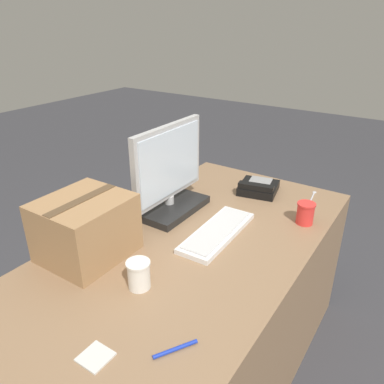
% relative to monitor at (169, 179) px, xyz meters
% --- Properties ---
extents(ground_plane, '(12.00, 12.00, 0.00)m').
position_rel_monitor_xyz_m(ground_plane, '(-0.24, -0.25, -0.92)').
color(ground_plane, '#38383D').
extents(office_desk, '(1.80, 0.90, 0.76)m').
position_rel_monitor_xyz_m(office_desk, '(-0.24, -0.25, -0.54)').
color(office_desk, '#8C6B4C').
rests_on(office_desk, ground_plane).
extents(monitor, '(0.48, 0.24, 0.42)m').
position_rel_monitor_xyz_m(monitor, '(0.00, 0.00, 0.00)').
color(monitor, black).
rests_on(monitor, office_desk).
extents(keyboard, '(0.45, 0.17, 0.03)m').
position_rel_monitor_xyz_m(keyboard, '(-0.07, -0.31, -0.15)').
color(keyboard, silver).
rests_on(keyboard, office_desk).
extents(desk_phone, '(0.24, 0.23, 0.07)m').
position_rel_monitor_xyz_m(desk_phone, '(0.43, -0.27, -0.14)').
color(desk_phone, black).
rests_on(desk_phone, office_desk).
extents(paper_cup_left, '(0.08, 0.08, 0.10)m').
position_rel_monitor_xyz_m(paper_cup_left, '(-0.52, -0.26, -0.11)').
color(paper_cup_left, white).
rests_on(paper_cup_left, office_desk).
extents(paper_cup_right, '(0.08, 0.08, 0.10)m').
position_rel_monitor_xyz_m(paper_cup_right, '(0.24, -0.59, -0.11)').
color(paper_cup_right, red).
rests_on(paper_cup_right, office_desk).
extents(spoon, '(0.14, 0.03, 0.00)m').
position_rel_monitor_xyz_m(spoon, '(0.55, -0.53, -0.16)').
color(spoon, silver).
rests_on(spoon, office_desk).
extents(cardboard_box, '(0.32, 0.30, 0.24)m').
position_rel_monitor_xyz_m(cardboard_box, '(-0.48, 0.04, -0.05)').
color(cardboard_box, '#9E754C').
rests_on(cardboard_box, office_desk).
extents(pen_marker, '(0.12, 0.08, 0.01)m').
position_rel_monitor_xyz_m(pen_marker, '(-0.68, -0.52, -0.16)').
color(pen_marker, '#1933B2').
rests_on(pen_marker, office_desk).
extents(sticky_note_pad, '(0.08, 0.08, 0.01)m').
position_rel_monitor_xyz_m(sticky_note_pad, '(-0.82, -0.35, -0.16)').
color(sticky_note_pad, silver).
rests_on(sticky_note_pad, office_desk).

